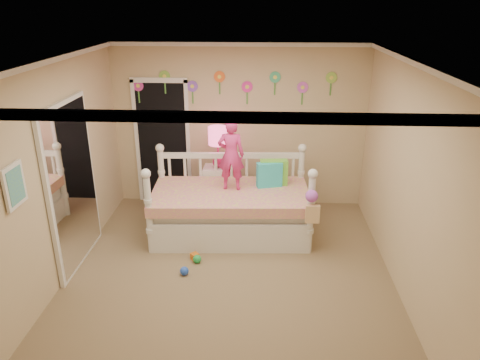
# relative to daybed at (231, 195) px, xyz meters

# --- Properties ---
(floor) EXTENTS (4.00, 4.50, 0.01)m
(floor) POSITION_rel_daybed_xyz_m (0.06, -1.12, -0.61)
(floor) COLOR #7F684C
(floor) RESTS_ON ground
(ceiling) EXTENTS (4.00, 4.50, 0.01)m
(ceiling) POSITION_rel_daybed_xyz_m (0.06, -1.12, 1.99)
(ceiling) COLOR white
(ceiling) RESTS_ON floor
(back_wall) EXTENTS (4.00, 0.01, 2.60)m
(back_wall) POSITION_rel_daybed_xyz_m (0.06, 1.13, 0.69)
(back_wall) COLOR tan
(back_wall) RESTS_ON floor
(left_wall) EXTENTS (0.01, 4.50, 2.60)m
(left_wall) POSITION_rel_daybed_xyz_m (-1.94, -1.12, 0.69)
(left_wall) COLOR tan
(left_wall) RESTS_ON floor
(right_wall) EXTENTS (0.01, 4.50, 2.60)m
(right_wall) POSITION_rel_daybed_xyz_m (2.06, -1.12, 0.69)
(right_wall) COLOR tan
(right_wall) RESTS_ON floor
(crown_molding) EXTENTS (4.00, 4.50, 0.06)m
(crown_molding) POSITION_rel_daybed_xyz_m (0.06, -1.12, 1.96)
(crown_molding) COLOR white
(crown_molding) RESTS_ON ceiling
(daybed) EXTENTS (2.31, 1.32, 1.22)m
(daybed) POSITION_rel_daybed_xyz_m (0.00, 0.00, 0.00)
(daybed) COLOR white
(daybed) RESTS_ON floor
(pillow_turquoise) EXTENTS (0.38, 0.21, 0.36)m
(pillow_turquoise) POSITION_rel_daybed_xyz_m (0.55, 0.18, 0.25)
(pillow_turquoise) COLOR #25B1BC
(pillow_turquoise) RESTS_ON daybed
(pillow_lime) EXTENTS (0.40, 0.18, 0.37)m
(pillow_lime) POSITION_rel_daybed_xyz_m (0.61, 0.26, 0.26)
(pillow_lime) COLOR #6ECD3E
(pillow_lime) RESTS_ON daybed
(child) EXTENTS (0.38, 0.26, 1.02)m
(child) POSITION_rel_daybed_xyz_m (0.01, 0.07, 0.58)
(child) COLOR #E43486
(child) RESTS_ON daybed
(nightstand) EXTENTS (0.46, 0.35, 0.76)m
(nightstand) POSITION_rel_daybed_xyz_m (-0.24, 0.72, -0.23)
(nightstand) COLOR white
(nightstand) RESTS_ON floor
(table_lamp) EXTENTS (0.29, 0.29, 0.64)m
(table_lamp) POSITION_rel_daybed_xyz_m (-0.24, 0.72, 0.58)
(table_lamp) COLOR #D41C67
(table_lamp) RESTS_ON nightstand
(closet_doorway) EXTENTS (0.90, 0.04, 2.07)m
(closet_doorway) POSITION_rel_daybed_xyz_m (-1.19, 1.12, 0.42)
(closet_doorway) COLOR black
(closet_doorway) RESTS_ON back_wall
(flower_decals) EXTENTS (3.40, 0.02, 0.50)m
(flower_decals) POSITION_rel_daybed_xyz_m (-0.03, 1.12, 1.33)
(flower_decals) COLOR #B2668C
(flower_decals) RESTS_ON back_wall
(mirror_closet) EXTENTS (0.07, 1.30, 2.10)m
(mirror_closet) POSITION_rel_daybed_xyz_m (-1.90, -0.82, 0.44)
(mirror_closet) COLOR white
(mirror_closet) RESTS_ON left_wall
(wall_picture) EXTENTS (0.05, 0.34, 0.42)m
(wall_picture) POSITION_rel_daybed_xyz_m (-1.91, -2.02, 0.94)
(wall_picture) COLOR white
(wall_picture) RESTS_ON left_wall
(hanging_bag) EXTENTS (0.20, 0.16, 0.36)m
(hanging_bag) POSITION_rel_daybed_xyz_m (1.07, -0.64, 0.13)
(hanging_bag) COLOR beige
(hanging_bag) RESTS_ON daybed
(toy_scatter) EXTENTS (1.20, 1.50, 0.11)m
(toy_scatter) POSITION_rel_daybed_xyz_m (-0.35, -0.80, -0.56)
(toy_scatter) COLOR #996666
(toy_scatter) RESTS_ON floor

